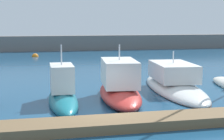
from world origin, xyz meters
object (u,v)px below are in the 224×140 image
Objects in this scene: motorboat_teal_third at (62,92)px; mooring_buoy_orange at (35,57)px; motorboat_red_fourth at (119,85)px; motorboat_white_fifth at (174,84)px; mooring_buoy_white at (114,62)px.

mooring_buoy_orange is (-1.68, 26.19, -0.57)m from motorboat_teal_third.
motorboat_teal_third is at bearing 99.36° from motorboat_red_fourth.
motorboat_red_fourth is at bearing 117.55° from motorboat_white_fifth.
motorboat_teal_third reaches higher than motorboat_white_fifth.
motorboat_red_fourth is at bearing -86.05° from motorboat_teal_third.
motorboat_red_fourth is 8.99× the size of mooring_buoy_orange.
motorboat_teal_third reaches higher than mooring_buoy_white.
motorboat_teal_third is at bearing -111.38° from mooring_buoy_white.
mooring_buoy_orange is at bearing 16.87° from motorboat_red_fourth.
motorboat_white_fifth is 12.22× the size of mooring_buoy_orange.
mooring_buoy_orange is at bearing 137.19° from mooring_buoy_white.
motorboat_teal_third is 7.77× the size of mooring_buoy_orange.
motorboat_teal_third reaches higher than motorboat_red_fourth.
motorboat_red_fourth is 4.56m from motorboat_white_fifth.
motorboat_red_fourth reaches higher than motorboat_white_fifth.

